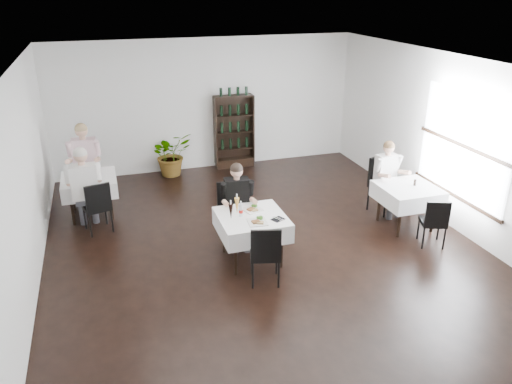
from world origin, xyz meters
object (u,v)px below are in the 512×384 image
wine_shelf (234,132)px  diner_main (238,199)px  main_table (252,224)px  potted_tree (171,154)px

wine_shelf → diner_main: (-0.97, -3.77, -0.01)m
main_table → potted_tree: bearing=98.5°
wine_shelf → potted_tree: wine_shelf is taller
main_table → diner_main: (-0.07, 0.54, 0.21)m
wine_shelf → diner_main: bearing=-104.5°
potted_tree → diner_main: bearing=-81.4°
main_table → potted_tree: 4.25m
main_table → potted_tree: (-0.62, 4.20, -0.12)m
wine_shelf → diner_main: 3.90m
wine_shelf → main_table: size_ratio=1.70×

